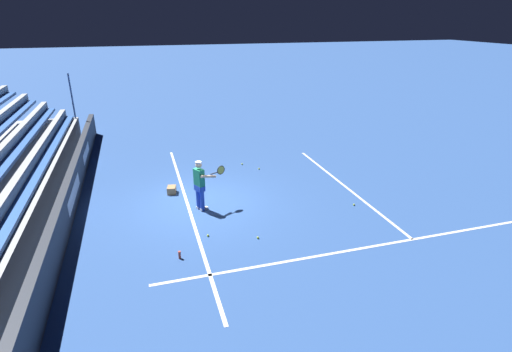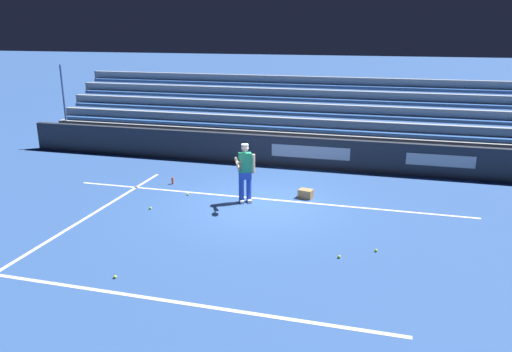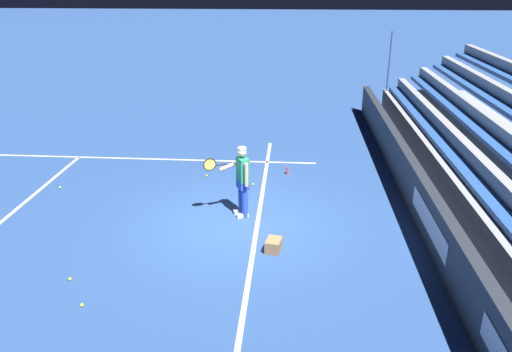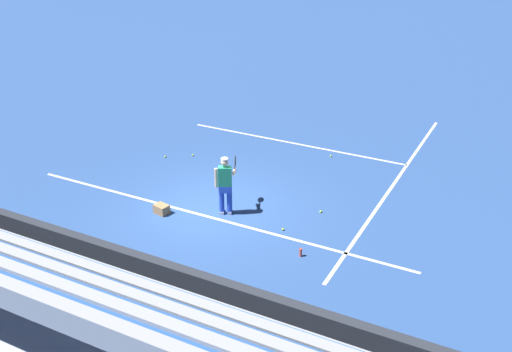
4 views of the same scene
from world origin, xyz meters
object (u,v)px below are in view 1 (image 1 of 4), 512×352
object	(u,v)px
tennis_player	(200,185)
tennis_ball_near_player	(354,205)
tennis_ball_far_left	(208,235)
ball_box_cardboard	(172,190)
tennis_ball_far_right	(258,238)
tennis_ball_by_box	(242,164)
water_bottle	(180,255)
tennis_ball_midcourt	(259,169)

from	to	relation	value
tennis_player	tennis_ball_near_player	distance (m)	5.30
tennis_ball_far_left	ball_box_cardboard	bearing A→B (deg)	-168.26
tennis_player	tennis_ball_far_right	bearing A→B (deg)	28.13
ball_box_cardboard	tennis_ball_by_box	size ratio (longest dim) A/B	6.06
tennis_ball_far_left	water_bottle	world-z (taller)	water_bottle
tennis_player	tennis_ball_midcourt	size ratio (longest dim) A/B	25.98
tennis_ball_by_box	tennis_ball_far_right	world-z (taller)	same
tennis_player	tennis_ball_by_box	xyz separation A→B (m)	(-3.79, 2.42, -0.86)
tennis_ball_far_left	tennis_ball_midcourt	distance (m)	5.75
tennis_ball_midcourt	tennis_ball_far_right	world-z (taller)	same
tennis_ball_midcourt	water_bottle	bearing A→B (deg)	-34.73
ball_box_cardboard	tennis_ball_far_left	world-z (taller)	ball_box_cardboard
tennis_ball_far_left	tennis_ball_by_box	world-z (taller)	same
tennis_ball_far_left	tennis_ball_by_box	distance (m)	6.17
tennis_player	tennis_ball_far_left	size ratio (longest dim) A/B	25.98
tennis_ball_far_left	tennis_ball_midcourt	size ratio (longest dim) A/B	1.00
water_bottle	ball_box_cardboard	bearing A→B (deg)	177.19
tennis_ball_midcourt	tennis_ball_near_player	distance (m)	4.75
ball_box_cardboard	water_bottle	xyz separation A→B (m)	(4.38, -0.22, -0.02)
water_bottle	tennis_ball_midcourt	bearing A→B (deg)	145.27
tennis_ball_far_left	tennis_ball_far_right	bearing A→B (deg)	68.65
tennis_ball_near_player	water_bottle	distance (m)	6.32
tennis_ball_far_right	water_bottle	size ratio (longest dim) A/B	0.30
tennis_ball_by_box	tennis_ball_midcourt	distance (m)	0.94
tennis_ball_far_left	tennis_ball_midcourt	world-z (taller)	same
tennis_player	ball_box_cardboard	xyz separation A→B (m)	(-1.62, -0.83, -0.76)
tennis_ball_near_player	ball_box_cardboard	bearing A→B (deg)	-115.72
tennis_ball_midcourt	tennis_ball_near_player	bearing A→B (deg)	26.51
tennis_ball_far_left	tennis_ball_near_player	xyz separation A→B (m)	(-0.61, 5.19, 0.00)
ball_box_cardboard	tennis_ball_midcourt	bearing A→B (deg)	110.30
tennis_ball_far_left	water_bottle	xyz separation A→B (m)	(0.92, -0.93, 0.08)
tennis_ball_near_player	tennis_ball_far_right	bearing A→B (deg)	-73.23
ball_box_cardboard	tennis_ball_far_right	bearing A→B (deg)	27.73
water_bottle	tennis_ball_by_box	bearing A→B (deg)	152.12
tennis_ball_midcourt	tennis_ball_near_player	size ratio (longest dim) A/B	1.00
tennis_ball_midcourt	tennis_ball_far_left	bearing A→B (deg)	-32.32
tennis_player	tennis_ball_far_right	size ratio (longest dim) A/B	25.98
tennis_ball_midcourt	tennis_ball_by_box	bearing A→B (deg)	-144.60
tennis_player	water_bottle	distance (m)	3.05
tennis_player	tennis_ball_midcourt	bearing A→B (deg)	135.65
tennis_ball_near_player	water_bottle	world-z (taller)	water_bottle
tennis_player	tennis_ball_far_left	distance (m)	2.03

